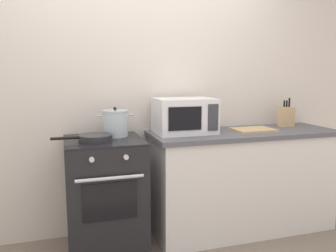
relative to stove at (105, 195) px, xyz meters
The scene contains 9 objects.
back_wall 1.09m from the stove, 29.72° to the left, with size 4.40×0.10×2.50m, color silver.
lower_cabinet_right 1.25m from the stove, ahead, with size 1.64×0.56×0.88m, color white.
countertop_right 1.33m from the stove, ahead, with size 1.70×0.60×0.04m, color #59595E.
stove is the anchor object (origin of this frame).
stock_pot 0.59m from the stove, 41.84° to the left, with size 0.29×0.21×0.24m.
frying_pan 0.49m from the stove, 139.39° to the right, with size 0.45×0.25×0.05m.
microwave 0.93m from the stove, ahead, with size 0.50×0.37×0.30m.
cutting_board 1.41m from the stove, ahead, with size 0.36×0.26×0.02m, color tan.
knife_block 1.86m from the stove, ahead, with size 0.13×0.10×0.27m.
Camera 1 is at (-0.64, -2.07, 1.43)m, focal length 36.66 mm.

